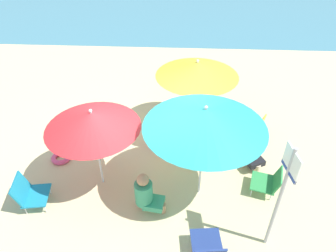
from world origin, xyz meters
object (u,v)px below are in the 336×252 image
at_px(umbrella_yellow, 197,69).
at_px(warning_sign, 283,188).
at_px(beach_chair_b, 29,193).
at_px(person_c, 252,147).
at_px(person_a, 158,129).
at_px(umbrella_teal, 205,118).
at_px(umbrella_red, 92,120).
at_px(beach_chair_a, 208,247).
at_px(beach_chair_c, 269,182).
at_px(beach_chair_d, 253,128).
at_px(person_b, 146,194).
at_px(swim_ring, 61,158).

bearing_deg(umbrella_yellow, warning_sign, -69.25).
relative_size(beach_chair_b, person_c, 0.66).
height_order(beach_chair_b, warning_sign, warning_sign).
height_order(umbrella_yellow, beach_chair_b, umbrella_yellow).
bearing_deg(warning_sign, person_a, 121.52).
bearing_deg(umbrella_yellow, umbrella_teal, -87.86).
distance_m(beach_chair_b, warning_sign, 4.41).
xyz_separation_m(umbrella_red, umbrella_yellow, (1.87, 1.90, 0.08)).
relative_size(beach_chair_a, beach_chair_c, 0.98).
bearing_deg(beach_chair_d, beach_chair_a, 93.52).
bearing_deg(person_b, person_c, 41.01).
height_order(beach_chair_d, person_a, person_a).
xyz_separation_m(umbrella_yellow, person_a, (-0.84, -0.68, -1.17)).
height_order(beach_chair_a, warning_sign, warning_sign).
distance_m(person_c, swim_ring, 4.15).
xyz_separation_m(umbrella_teal, person_b, (-0.97, -0.48, -1.37)).
bearing_deg(beach_chair_a, beach_chair_b, 68.07).
height_order(beach_chair_c, person_a, person_a).
height_order(umbrella_red, umbrella_yellow, umbrella_yellow).
height_order(person_a, person_b, person_a).
relative_size(beach_chair_d, person_c, 0.75).
bearing_deg(beach_chair_c, umbrella_teal, 19.33).
relative_size(umbrella_teal, swim_ring, 4.81).
relative_size(umbrella_red, beach_chair_c, 2.73).
distance_m(umbrella_red, warning_sign, 3.29).
relative_size(umbrella_red, person_b, 2.00).
bearing_deg(beach_chair_d, umbrella_yellow, 12.58).
bearing_deg(beach_chair_b, person_c, 8.29).
bearing_deg(beach_chair_a, beach_chair_d, -27.22).
distance_m(beach_chair_d, person_b, 3.20).
relative_size(umbrella_red, person_a, 1.88).
distance_m(umbrella_yellow, person_b, 2.96).
xyz_separation_m(beach_chair_c, person_c, (-0.24, 0.77, 0.20)).
xyz_separation_m(umbrella_teal, swim_ring, (-3.02, 0.77, -1.75)).
relative_size(umbrella_red, beach_chair_a, 2.78).
bearing_deg(swim_ring, beach_chair_b, -95.89).
height_order(umbrella_red, person_b, umbrella_red).
bearing_deg(umbrella_yellow, swim_ring, -156.29).
relative_size(umbrella_teal, beach_chair_d, 2.88).
relative_size(umbrella_red, beach_chair_b, 2.78).
height_order(umbrella_red, person_c, umbrella_red).
xyz_separation_m(beach_chair_a, person_a, (-1.00, 2.77, 0.16)).
distance_m(beach_chair_b, person_b, 2.18).
height_order(umbrella_yellow, beach_chair_a, umbrella_yellow).
relative_size(umbrella_yellow, person_b, 2.10).
distance_m(beach_chair_a, swim_ring, 3.79).
distance_m(person_a, person_c, 2.09).
bearing_deg(beach_chair_d, umbrella_red, 50.90).
bearing_deg(person_a, umbrella_red, 172.29).
distance_m(umbrella_yellow, beach_chair_c, 2.79).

